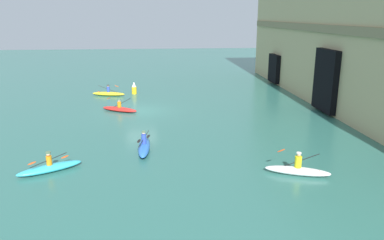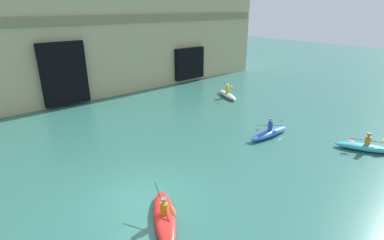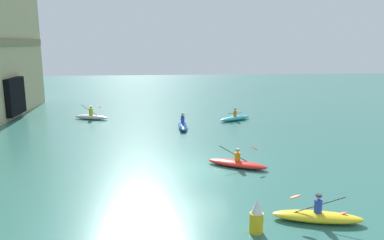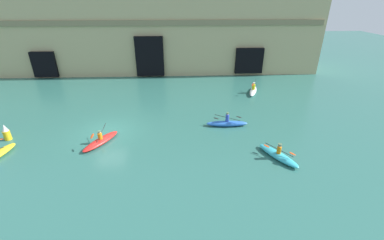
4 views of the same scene
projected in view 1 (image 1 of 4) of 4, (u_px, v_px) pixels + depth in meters
The scene contains 8 objects.
ground_plane at pixel (141, 111), 31.39m from camera, with size 120.00×120.00×0.00m, color #2D665B.
cliff_bluff at pixel (369, 28), 29.38m from camera, with size 44.92×6.45×13.59m.
kayak_cyan at pixel (50, 168), 19.17m from camera, with size 2.29×3.22×1.08m.
kayak_white at pixel (298, 170), 18.78m from camera, with size 1.78×3.25×1.31m.
kayak_red at pixel (120, 109), 31.17m from camera, with size 2.37×3.29×1.22m.
kayak_yellow at pixel (109, 93), 37.26m from camera, with size 1.63×3.44×1.08m.
kayak_blue at pixel (144, 147), 22.11m from camera, with size 3.40×0.78×1.21m.
marker_buoy at pixel (134, 88), 37.96m from camera, with size 0.49×0.49×1.25m.
Camera 1 is at (30.70, 1.38, 7.76)m, focal length 35.00 mm.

